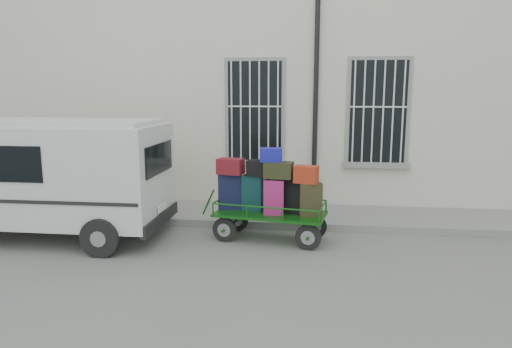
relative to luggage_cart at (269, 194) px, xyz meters
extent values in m
plane|color=slate|center=(-0.14, -0.76, -0.86)|extent=(80.00, 80.00, 0.00)
cube|color=beige|center=(-0.14, 4.74, 2.14)|extent=(24.00, 5.00, 6.00)
cylinder|color=black|center=(0.81, 2.16, 1.94)|extent=(0.11, 0.11, 5.60)
cube|color=black|center=(-0.54, 2.22, 1.39)|extent=(1.20, 0.08, 2.20)
cube|color=gray|center=(-0.54, 2.20, 0.23)|extent=(1.45, 0.22, 0.12)
cube|color=black|center=(2.16, 2.22, 1.39)|extent=(1.20, 0.08, 2.20)
cube|color=gray|center=(2.16, 2.20, 0.23)|extent=(1.45, 0.22, 0.12)
cube|color=gray|center=(-0.14, 1.44, -0.79)|extent=(24.00, 1.70, 0.15)
cylinder|color=black|center=(-0.78, -0.23, -0.64)|extent=(0.45, 0.13, 0.45)
cylinder|color=gray|center=(-0.78, -0.23, -0.64)|extent=(0.26, 0.12, 0.25)
cylinder|color=black|center=(-0.67, 0.44, -0.64)|extent=(0.45, 0.13, 0.45)
cylinder|color=gray|center=(-0.67, 0.44, -0.64)|extent=(0.26, 0.12, 0.25)
cylinder|color=black|center=(0.72, -0.49, -0.64)|extent=(0.45, 0.13, 0.45)
cylinder|color=gray|center=(0.72, -0.49, -0.64)|extent=(0.26, 0.12, 0.25)
cylinder|color=black|center=(0.84, 0.18, -0.64)|extent=(0.45, 0.13, 0.45)
cylinder|color=gray|center=(0.84, 0.18, -0.64)|extent=(0.26, 0.12, 0.25)
cube|color=#135613|center=(0.03, -0.02, -0.37)|extent=(2.10, 1.22, 0.04)
cylinder|color=#135613|center=(-1.17, 0.18, -0.23)|extent=(0.26, 0.08, 0.50)
cube|color=black|center=(-0.74, 0.17, -0.01)|extent=(0.44, 0.26, 0.67)
cube|color=black|center=(-0.74, 0.17, 0.34)|extent=(0.19, 0.14, 0.03)
cube|color=black|center=(-0.31, 0.10, -0.02)|extent=(0.40, 0.26, 0.66)
cube|color=black|center=(-0.31, 0.10, 0.33)|extent=(0.16, 0.12, 0.03)
cube|color=#9E1C5D|center=(0.09, -0.13, -0.03)|extent=(0.37, 0.23, 0.62)
cube|color=black|center=(0.09, -0.13, 0.29)|extent=(0.16, 0.13, 0.03)
cube|color=black|center=(0.45, 0.00, -0.02)|extent=(0.39, 0.29, 0.65)
cube|color=black|center=(0.45, 0.00, 0.32)|extent=(0.16, 0.12, 0.03)
cube|color=#2A2C16|center=(0.75, -0.15, -0.05)|extent=(0.41, 0.29, 0.59)
cube|color=black|center=(0.75, -0.15, 0.26)|extent=(0.17, 0.15, 0.03)
cube|color=maroon|center=(-0.73, 0.13, 0.47)|extent=(0.51, 0.38, 0.29)
cube|color=black|center=(-0.19, 0.07, 0.46)|extent=(0.47, 0.37, 0.28)
cube|color=black|center=(0.17, -0.04, 0.45)|extent=(0.54, 0.38, 0.29)
cube|color=maroon|center=(0.66, -0.13, 0.39)|extent=(0.45, 0.34, 0.30)
cube|color=#1C169D|center=(0.03, 0.02, 0.71)|extent=(0.42, 0.31, 0.24)
cube|color=silver|center=(-4.05, -0.33, 0.37)|extent=(4.24, 1.84, 1.73)
cube|color=silver|center=(-4.05, -0.33, 1.27)|extent=(4.05, 1.70, 0.10)
cube|color=black|center=(-1.93, -0.33, 0.66)|extent=(0.04, 1.35, 0.53)
cube|color=black|center=(-1.94, -0.33, -0.45)|extent=(0.10, 1.78, 0.21)
cube|color=white|center=(-1.90, -0.33, -0.23)|extent=(0.03, 0.40, 0.12)
cylinder|color=black|center=(-5.45, 0.55, -0.53)|extent=(0.65, 0.21, 0.65)
cylinder|color=black|center=(-2.65, -1.21, -0.53)|extent=(0.65, 0.21, 0.65)
cylinder|color=black|center=(-2.66, 0.56, -0.53)|extent=(0.65, 0.21, 0.65)
camera|label=1|loc=(0.75, -8.02, 1.80)|focal=32.00mm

